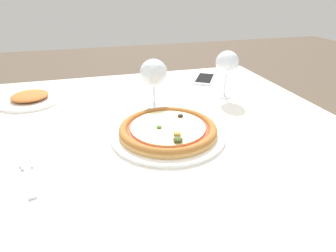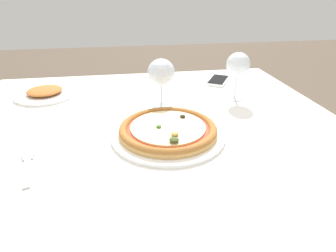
# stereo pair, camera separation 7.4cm
# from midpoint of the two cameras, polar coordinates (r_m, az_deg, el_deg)

# --- Properties ---
(dining_table) EXTENTS (1.16, 1.10, 0.74)m
(dining_table) POSITION_cam_midpoint_polar(r_m,az_deg,el_deg) (0.83, -6.31, -6.20)
(dining_table) COLOR #997047
(dining_table) RESTS_ON ground_plane
(pizza_plate) EXTENTS (0.30, 0.30, 0.04)m
(pizza_plate) POSITION_cam_midpoint_polar(r_m,az_deg,el_deg) (0.75, -2.83, -0.99)
(pizza_plate) COLOR white
(pizza_plate) RESTS_ON dining_table
(fork) EXTENTS (0.06, 0.17, 0.00)m
(fork) POSITION_cam_midpoint_polar(r_m,az_deg,el_deg) (0.70, -29.35, -8.55)
(fork) COLOR silver
(fork) RESTS_ON dining_table
(wine_glass_far_left) EXTENTS (0.08, 0.08, 0.16)m
(wine_glass_far_left) POSITION_cam_midpoint_polar(r_m,az_deg,el_deg) (1.00, 9.82, 12.36)
(wine_glass_far_left) COLOR silver
(wine_glass_far_left) RESTS_ON dining_table
(wine_glass_far_right) EXTENTS (0.09, 0.09, 0.16)m
(wine_glass_far_right) POSITION_cam_midpoint_polar(r_m,az_deg,el_deg) (0.92, -5.30, 10.45)
(wine_glass_far_right) COLOR silver
(wine_glass_far_right) RESTS_ON dining_table
(cell_phone) EXTENTS (0.13, 0.16, 0.01)m
(cell_phone) POSITION_cam_midpoint_polar(r_m,az_deg,el_deg) (1.21, 5.70, 9.46)
(cell_phone) COLOR white
(cell_phone) RESTS_ON dining_table
(side_plate) EXTENTS (0.21, 0.21, 0.03)m
(side_plate) POSITION_cam_midpoint_polar(r_m,az_deg,el_deg) (1.10, -27.95, 4.97)
(side_plate) COLOR white
(side_plate) RESTS_ON dining_table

